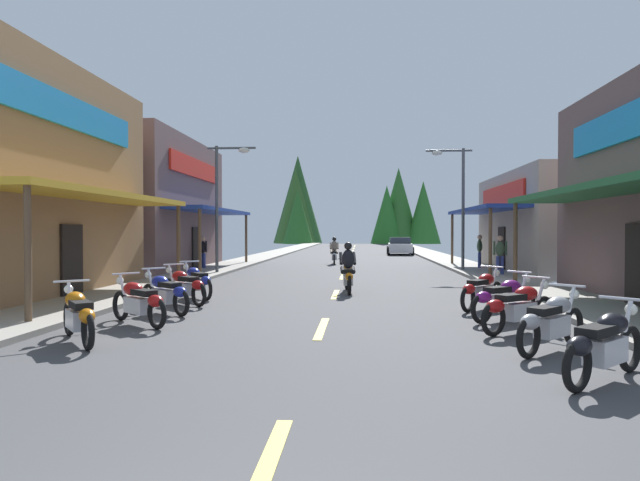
# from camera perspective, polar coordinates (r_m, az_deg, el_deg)

# --- Properties ---
(ground) EXTENTS (10.21, 93.33, 0.10)m
(ground) POSITION_cam_1_polar(r_m,az_deg,el_deg) (33.94, 2.99, -2.30)
(ground) COLOR #424244
(sidewalk_left) EXTENTS (2.32, 93.33, 0.12)m
(sidewalk_left) POSITION_cam_1_polar(r_m,az_deg,el_deg) (34.64, -7.44, -2.06)
(sidewalk_left) COLOR gray
(sidewalk_left) RESTS_ON ground
(sidewalk_right) EXTENTS (2.32, 93.33, 0.12)m
(sidewalk_right) POSITION_cam_1_polar(r_m,az_deg,el_deg) (34.37, 13.50, -2.10)
(sidewalk_right) COLOR gray
(sidewalk_right) RESTS_ON ground
(centerline_dashes) EXTENTS (0.16, 67.52, 0.01)m
(centerline_dashes) POSITION_cam_1_polar(r_m,az_deg,el_deg) (37.37, 3.11, -1.91)
(centerline_dashes) COLOR #E0C64C
(centerline_dashes) RESTS_ON ground
(storefront_left_far) EXTENTS (8.15, 10.53, 6.41)m
(storefront_left_far) POSITION_cam_1_polar(r_m,az_deg,el_deg) (28.79, -18.93, 3.53)
(storefront_left_far) COLOR brown
(storefront_left_far) RESTS_ON ground
(storefront_right_far) EXTENTS (8.05, 10.35, 4.61)m
(storefront_right_far) POSITION_cam_1_polar(r_m,az_deg,el_deg) (27.98, 24.67, 1.74)
(storefront_right_far) COLOR gray
(storefront_right_far) RESTS_ON ground
(streetlamp_left) EXTENTS (2.12, 0.30, 5.61)m
(streetlamp_left) POSITION_cam_1_polar(r_m,az_deg,el_deg) (24.16, -9.96, 5.26)
(streetlamp_left) COLOR #474C51
(streetlamp_left) RESTS_ON ground
(streetlamp_right) EXTENTS (2.12, 0.30, 5.74)m
(streetlamp_right) POSITION_cam_1_polar(r_m,az_deg,el_deg) (26.18, 14.01, 5.08)
(streetlamp_right) COLOR #474C51
(streetlamp_right) RESTS_ON ground
(motorcycle_parked_right_0) EXTENTS (1.62, 1.55, 1.04)m
(motorcycle_parked_right_0) POSITION_cam_1_polar(r_m,az_deg,el_deg) (7.87, 27.60, -9.55)
(motorcycle_parked_right_0) COLOR black
(motorcycle_parked_right_0) RESTS_ON ground
(motorcycle_parked_right_1) EXTENTS (1.57, 1.60, 1.04)m
(motorcycle_parked_right_1) POSITION_cam_1_polar(r_m,az_deg,el_deg) (9.45, 23.03, -7.76)
(motorcycle_parked_right_1) COLOR black
(motorcycle_parked_right_1) RESTS_ON ground
(motorcycle_parked_right_2) EXTENTS (1.75, 1.40, 1.04)m
(motorcycle_parked_right_2) POSITION_cam_1_polar(r_m,az_deg,el_deg) (10.98, 20.04, -6.52)
(motorcycle_parked_right_2) COLOR black
(motorcycle_parked_right_2) RESTS_ON ground
(motorcycle_parked_right_3) EXTENTS (1.72, 1.43, 1.04)m
(motorcycle_parked_right_3) POSITION_cam_1_polar(r_m,az_deg,el_deg) (12.29, 18.68, -5.71)
(motorcycle_parked_right_3) COLOR black
(motorcycle_parked_right_3) RESTS_ON ground
(motorcycle_parked_right_4) EXTENTS (1.40, 1.75, 1.04)m
(motorcycle_parked_right_4) POSITION_cam_1_polar(r_m,az_deg,el_deg) (13.88, 16.58, -4.93)
(motorcycle_parked_right_4) COLOR black
(motorcycle_parked_right_4) RESTS_ON ground
(motorcycle_parked_left_0) EXTENTS (1.44, 1.72, 1.04)m
(motorcycle_parked_left_0) POSITION_cam_1_polar(r_m,az_deg,el_deg) (10.24, -23.97, -7.08)
(motorcycle_parked_left_0) COLOR black
(motorcycle_parked_left_0) RESTS_ON ground
(motorcycle_parked_left_1) EXTENTS (1.71, 1.44, 1.04)m
(motorcycle_parked_left_1) POSITION_cam_1_polar(r_m,az_deg,el_deg) (11.72, -18.44, -6.03)
(motorcycle_parked_left_1) COLOR black
(motorcycle_parked_left_1) RESTS_ON ground
(motorcycle_parked_left_2) EXTENTS (1.68, 1.48, 1.04)m
(motorcycle_parked_left_2) POSITION_cam_1_polar(r_m,az_deg,el_deg) (13.19, -15.91, -5.23)
(motorcycle_parked_left_2) COLOR black
(motorcycle_parked_left_2) RESTS_ON ground
(motorcycle_parked_left_3) EXTENTS (1.66, 1.50, 1.04)m
(motorcycle_parked_left_3) POSITION_cam_1_polar(r_m,az_deg,el_deg) (14.66, -14.02, -4.60)
(motorcycle_parked_left_3) COLOR black
(motorcycle_parked_left_3) RESTS_ON ground
(motorcycle_parked_left_4) EXTENTS (1.43, 1.72, 1.04)m
(motorcycle_parked_left_4) POSITION_cam_1_polar(r_m,az_deg,el_deg) (15.95, -12.80, -4.14)
(motorcycle_parked_left_4) COLOR black
(motorcycle_parked_left_4) RESTS_ON ground
(rider_cruising_lead) EXTENTS (0.61, 2.14, 1.57)m
(rider_cruising_lead) POSITION_cam_1_polar(r_m,az_deg,el_deg) (16.92, 2.94, -3.26)
(rider_cruising_lead) COLOR black
(rider_cruising_lead) RESTS_ON ground
(rider_cruising_trailing) EXTENTS (0.60, 2.14, 1.57)m
(rider_cruising_trailing) POSITION_cam_1_polar(r_m,az_deg,el_deg) (31.29, 1.50, -1.29)
(rider_cruising_trailing) COLOR black
(rider_cruising_trailing) RESTS_ON ground
(pedestrian_by_shop) EXTENTS (0.36, 0.55, 1.72)m
(pedestrian_by_shop) POSITION_cam_1_polar(r_m,az_deg,el_deg) (27.71, 16.35, -0.91)
(pedestrian_by_shop) COLOR #333F8C
(pedestrian_by_shop) RESTS_ON ground
(pedestrian_waiting) EXTENTS (0.57, 0.27, 1.73)m
(pedestrian_waiting) POSITION_cam_1_polar(r_m,az_deg,el_deg) (23.61, 18.31, -1.24)
(pedestrian_waiting) COLOR #333F8C
(pedestrian_waiting) RESTS_ON ground
(pedestrian_strolling) EXTENTS (0.49, 0.41, 1.66)m
(pedestrian_strolling) POSITION_cam_1_polar(r_m,az_deg,el_deg) (27.07, -12.14, -1.03)
(pedestrian_strolling) COLOR #333F8C
(pedestrian_strolling) RESTS_ON ground
(parked_car_curbside) EXTENTS (2.17, 4.35, 1.40)m
(parked_car_curbside) POSITION_cam_1_polar(r_m,az_deg,el_deg) (44.17, 8.36, -0.58)
(parked_car_curbside) COLOR silver
(parked_car_curbside) RESTS_ON ground
(treeline_backdrop) EXTENTS (25.46, 10.74, 13.61)m
(treeline_backdrop) POSITION_cam_1_polar(r_m,az_deg,el_deg) (83.22, 1.90, 3.66)
(treeline_backdrop) COLOR #285C23
(treeline_backdrop) RESTS_ON ground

